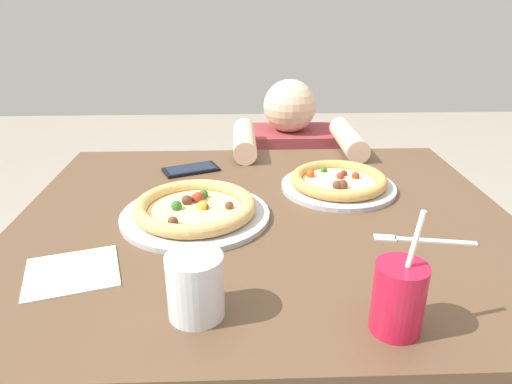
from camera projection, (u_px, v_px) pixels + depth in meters
dining_table at (265, 259)px, 1.09m from camera, size 1.11×0.96×0.75m
pizza_near at (195, 210)px, 1.03m from camera, size 0.33×0.33×0.04m
pizza_far at (338, 182)px, 1.19m from camera, size 0.29×0.29×0.04m
drink_cup_colored at (399, 297)px, 0.68m from camera, size 0.08×0.08×0.19m
water_cup_clear at (196, 285)px, 0.71m from camera, size 0.09×0.09×0.10m
paper_napkin at (72, 272)px, 0.84m from camera, size 0.20×0.18×0.00m
fork at (419, 240)px, 0.94m from camera, size 0.20×0.05×0.00m
cell_phone at (191, 169)px, 1.31m from camera, size 0.17×0.13×0.01m
diner_seated at (287, 211)px, 1.82m from camera, size 0.40×0.52×0.93m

